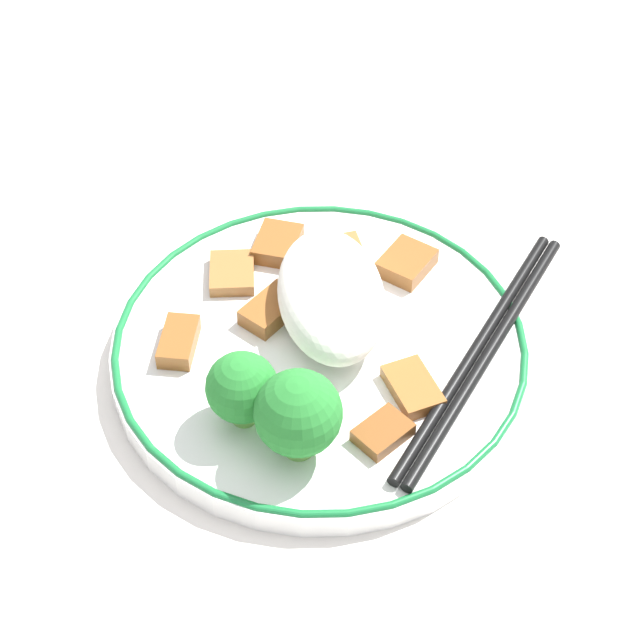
{
  "coord_description": "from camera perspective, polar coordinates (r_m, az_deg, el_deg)",
  "views": [
    {
      "loc": [
        -0.45,
        0.05,
        0.51
      ],
      "look_at": [
        0.0,
        0.0,
        0.04
      ],
      "focal_mm": 60.0,
      "sensor_mm": 36.0,
      "label": 1
    }
  ],
  "objects": [
    {
      "name": "ground_plane",
      "position": [
        0.69,
        0.0,
        -2.17
      ],
      "size": [
        3.0,
        3.0,
        0.0
      ],
      "primitive_type": "plane",
      "color": "silver"
    },
    {
      "name": "plate",
      "position": [
        0.68,
        0.0,
        -1.57
      ],
      "size": [
        0.26,
        0.26,
        0.02
      ],
      "color": "white",
      "rests_on": "ground_plane"
    },
    {
      "name": "rice_mound",
      "position": [
        0.67,
        0.59,
        1.34
      ],
      "size": [
        0.11,
        0.07,
        0.04
      ],
      "color": "white",
      "rests_on": "plate"
    },
    {
      "name": "broccoli_back_left",
      "position": [
        0.61,
        -4.18,
        -3.66
      ],
      "size": [
        0.04,
        0.04,
        0.05
      ],
      "color": "#72AD4C",
      "rests_on": "plate"
    },
    {
      "name": "broccoli_back_center",
      "position": [
        0.59,
        -1.17,
        -5.04
      ],
      "size": [
        0.05,
        0.05,
        0.06
      ],
      "color": "#72AD4C",
      "rests_on": "plate"
    },
    {
      "name": "meat_near_front",
      "position": [
        0.64,
        4.97,
        -3.61
      ],
      "size": [
        0.05,
        0.04,
        0.01
      ],
      "color": "#995B28",
      "rests_on": "plate"
    },
    {
      "name": "meat_near_left",
      "position": [
        0.68,
        -2.62,
        0.57
      ],
      "size": [
        0.04,
        0.04,
        0.01
      ],
      "color": "brown",
      "rests_on": "plate"
    },
    {
      "name": "meat_near_right",
      "position": [
        0.71,
        -4.71,
        2.52
      ],
      "size": [
        0.04,
        0.03,
        0.01
      ],
      "color": "#9E6633",
      "rests_on": "plate"
    },
    {
      "name": "meat_near_back",
      "position": [
        0.73,
        -2.27,
        4.08
      ],
      "size": [
        0.04,
        0.04,
        0.01
      ],
      "color": "brown",
      "rests_on": "plate"
    },
    {
      "name": "meat_on_rice_edge",
      "position": [
        0.67,
        -7.54,
        -1.15
      ],
      "size": [
        0.04,
        0.03,
        0.01
      ],
      "color": "brown",
      "rests_on": "plate"
    },
    {
      "name": "meat_mid_left",
      "position": [
        0.72,
        4.64,
        3.06
      ],
      "size": [
        0.05,
        0.05,
        0.01
      ],
      "color": "brown",
      "rests_on": "plate"
    },
    {
      "name": "meat_mid_right",
      "position": [
        0.62,
        3.37,
        -6.01
      ],
      "size": [
        0.04,
        0.04,
        0.01
      ],
      "color": "brown",
      "rests_on": "plate"
    },
    {
      "name": "meat_far_scatter",
      "position": [
        0.73,
        0.82,
        3.77
      ],
      "size": [
        0.02,
        0.04,
        0.01
      ],
      "color": "#9E6633",
      "rests_on": "plate"
    },
    {
      "name": "chopsticks",
      "position": [
        0.67,
        8.64,
        -1.68
      ],
      "size": [
        0.19,
        0.15,
        0.01
      ],
      "color": "black",
      "rests_on": "plate"
    }
  ]
}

